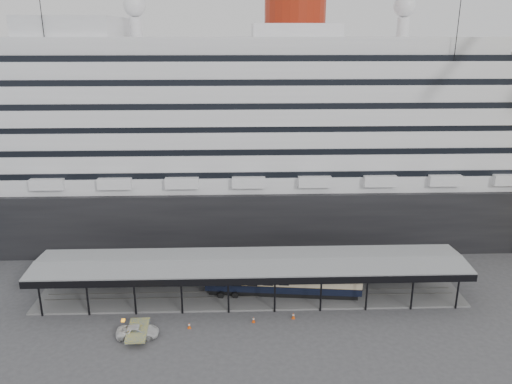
% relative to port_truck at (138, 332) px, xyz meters
% --- Properties ---
extents(ground, '(200.00, 200.00, 0.00)m').
position_rel_port_truck_xyz_m(ground, '(13.25, 3.99, -0.67)').
color(ground, '#3D3D40').
rests_on(ground, ground).
extents(cruise_ship, '(130.00, 30.00, 43.90)m').
position_rel_port_truck_xyz_m(cruise_ship, '(13.30, 35.99, 17.68)').
color(cruise_ship, black).
rests_on(cruise_ship, ground).
extents(platform_canopy, '(56.00, 9.18, 5.30)m').
position_rel_port_truck_xyz_m(platform_canopy, '(13.25, 8.99, 1.70)').
color(platform_canopy, slate).
rests_on(platform_canopy, ground).
extents(port_truck, '(4.91, 2.47, 1.33)m').
position_rel_port_truck_xyz_m(port_truck, '(0.00, 0.00, 0.00)').
color(port_truck, silver).
rests_on(port_truck, ground).
extents(pullman_carriage, '(20.70, 4.90, 20.16)m').
position_rel_port_truck_xyz_m(pullman_carriage, '(17.52, 8.99, 1.80)').
color(pullman_carriage, black).
rests_on(pullman_carriage, ground).
extents(traffic_cone_left, '(0.49, 0.49, 0.77)m').
position_rel_port_truck_xyz_m(traffic_cone_left, '(5.75, 1.52, -0.29)').
color(traffic_cone_left, '#E5500C').
rests_on(traffic_cone_left, ground).
extents(traffic_cone_mid, '(0.43, 0.43, 0.73)m').
position_rel_port_truck_xyz_m(traffic_cone_mid, '(13.43, 2.56, -0.31)').
color(traffic_cone_mid, '#D4440B').
rests_on(traffic_cone_mid, ground).
extents(traffic_cone_right, '(0.45, 0.45, 0.80)m').
position_rel_port_truck_xyz_m(traffic_cone_right, '(18.34, 3.23, -0.27)').
color(traffic_cone_right, '#D74B0B').
rests_on(traffic_cone_right, ground).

